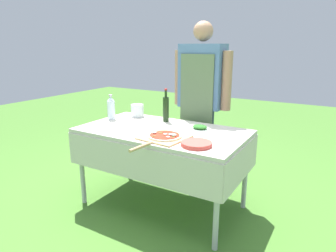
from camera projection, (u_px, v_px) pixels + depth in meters
name	position (u px, v px, depth m)	size (l,w,h in m)	color
ground_plane	(163.00, 205.00, 2.80)	(12.00, 12.00, 0.00)	#477A2D
prep_table	(162.00, 138.00, 2.63)	(1.46, 0.82, 0.73)	beige
person_cook	(201.00, 93.00, 2.99)	(0.62, 0.23, 1.67)	#333D56
pizza_on_peel	(164.00, 137.00, 2.35)	(0.36, 0.58, 0.05)	tan
oil_bottle	(166.00, 109.00, 2.85)	(0.06, 0.06, 0.32)	black
water_bottle	(111.00, 108.00, 2.94)	(0.08, 0.08, 0.25)	silver
herb_container	(200.00, 127.00, 2.61)	(0.17, 0.15, 0.04)	silver
mixing_tub	(137.00, 111.00, 3.07)	(0.13, 0.13, 0.13)	silver
plate_stack	(196.00, 144.00, 2.18)	(0.23, 0.23, 0.03)	#DB4C42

